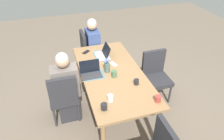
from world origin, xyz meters
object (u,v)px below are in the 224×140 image
(chair_far_left_near, at_px, (64,95))
(person_far_left_near, at_px, (67,90))
(coffee_mug_far_left, at_px, (136,82))
(person_head_right_left_mid, at_px, (93,50))
(coffee_mug_centre_right, at_px, (110,98))
(flower_vase, at_px, (107,65))
(coffee_mug_centre_left, at_px, (114,74))
(phone_silver, at_px, (114,64))
(chair_near_right_near, at_px, (155,74))
(laptop_far_left_near, at_px, (91,72))
(coffee_mug_near_left, at_px, (158,99))
(chair_head_right_left_mid, at_px, (89,50))
(laptop_head_right_left_mid, at_px, (103,54))
(dining_table, at_px, (112,77))
(coffee_mug_near_right, at_px, (104,107))
(phone_black, at_px, (86,52))

(chair_far_left_near, distance_m, person_far_left_near, 0.10)
(chair_far_left_near, xyz_separation_m, coffee_mug_far_left, (-0.35, -1.04, 0.28))
(person_head_right_left_mid, height_order, coffee_mug_centre_right, person_head_right_left_mid)
(person_far_left_near, distance_m, flower_vase, 0.74)
(flower_vase, bearing_deg, coffee_mug_centre_right, 167.76)
(chair_far_left_near, relative_size, person_head_right_left_mid, 0.75)
(coffee_mug_centre_left, xyz_separation_m, phone_silver, (0.34, -0.09, -0.05))
(chair_near_right_near, height_order, coffee_mug_far_left, chair_near_right_near)
(person_head_right_left_mid, relative_size, flower_vase, 4.67)
(laptop_far_left_near, distance_m, coffee_mug_near_left, 1.11)
(person_far_left_near, xyz_separation_m, person_head_right_left_mid, (1.17, -0.69, 0.00))
(chair_far_left_near, relative_size, chair_head_right_left_mid, 1.00)
(chair_near_right_near, distance_m, laptop_head_right_left_mid, 0.98)
(flower_vase, xyz_separation_m, coffee_mug_centre_left, (-0.16, -0.07, -0.07))
(laptop_head_right_left_mid, relative_size, coffee_mug_near_left, 3.73)
(coffee_mug_centre_right, height_order, coffee_mug_far_left, coffee_mug_centre_right)
(chair_far_left_near, bearing_deg, coffee_mug_centre_left, -95.95)
(phone_silver, bearing_deg, chair_head_right_left_mid, -5.01)
(person_far_left_near, xyz_separation_m, chair_head_right_left_mid, (1.23, -0.62, -0.03))
(chair_near_right_near, relative_size, laptop_head_right_left_mid, 2.81)
(dining_table, bearing_deg, phone_silver, -23.00)
(person_head_right_left_mid, height_order, coffee_mug_near_right, person_head_right_left_mid)
(flower_vase, relative_size, coffee_mug_centre_left, 2.41)
(chair_far_left_near, distance_m, coffee_mug_near_left, 1.43)
(chair_head_right_left_mid, relative_size, person_head_right_left_mid, 0.75)
(chair_far_left_near, bearing_deg, laptop_far_left_near, -80.35)
(coffee_mug_near_right, bearing_deg, chair_far_left_near, 32.94)
(person_head_right_left_mid, bearing_deg, coffee_mug_far_left, -169.72)
(person_far_left_near, bearing_deg, chair_near_right_near, -88.68)
(coffee_mug_centre_right, bearing_deg, chair_far_left_near, 44.94)
(person_head_right_left_mid, bearing_deg, flower_vase, 178.45)
(chair_far_left_near, xyz_separation_m, coffee_mug_centre_left, (-0.08, -0.79, 0.30))
(dining_table, height_order, flower_vase, flower_vase)
(coffee_mug_near_left, distance_m, phone_black, 1.69)
(chair_far_left_near, xyz_separation_m, person_far_left_near, (0.07, -0.06, 0.03))
(laptop_far_left_near, distance_m, phone_silver, 0.47)
(coffee_mug_near_right, bearing_deg, flower_vase, -18.52)
(laptop_head_right_left_mid, height_order, coffee_mug_centre_right, laptop_head_right_left_mid)
(chair_far_left_near, xyz_separation_m, flower_vase, (0.08, -0.72, 0.36))
(chair_near_right_near, bearing_deg, coffee_mug_centre_right, 123.63)
(coffee_mug_far_left, bearing_deg, phone_silver, 14.33)
(dining_table, distance_m, laptop_head_right_left_mid, 0.55)
(person_far_left_near, distance_m, chair_head_right_left_mid, 1.37)
(person_head_right_left_mid, bearing_deg, phone_black, 153.12)
(flower_vase, height_order, coffee_mug_near_left, flower_vase)
(dining_table, relative_size, person_head_right_left_mid, 1.64)
(laptop_head_right_left_mid, distance_m, coffee_mug_near_left, 1.39)
(dining_table, xyz_separation_m, chair_head_right_left_mid, (1.27, 0.11, -0.17))
(person_head_right_left_mid, relative_size, coffee_mug_far_left, 14.79)
(laptop_head_right_left_mid, bearing_deg, person_head_right_left_mid, 3.59)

